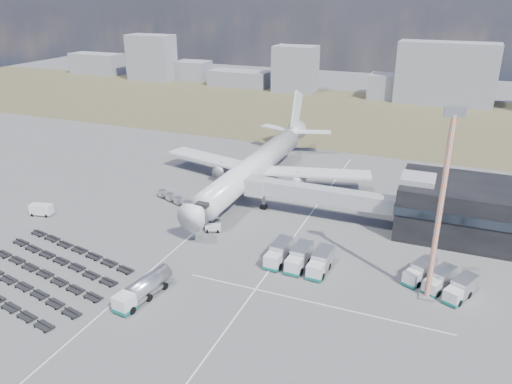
% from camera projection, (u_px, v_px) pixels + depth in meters
% --- Properties ---
extents(ground, '(420.00, 420.00, 0.00)m').
position_uv_depth(ground, '(190.00, 247.00, 89.01)').
color(ground, '#565659').
rests_on(ground, ground).
extents(grass_strip, '(420.00, 90.00, 0.01)m').
position_uv_depth(grass_strip, '(337.00, 114.00, 183.25)').
color(grass_strip, '#4D442E').
rests_on(grass_strip, ground).
extents(lane_markings, '(47.12, 110.00, 0.01)m').
position_uv_depth(lane_markings, '(246.00, 250.00, 88.16)').
color(lane_markings, silver).
rests_on(lane_markings, ground).
extents(terminal, '(30.40, 16.40, 11.00)m').
position_uv_depth(terminal, '(483.00, 211.00, 90.85)').
color(terminal, black).
rests_on(terminal, ground).
extents(jet_bridge, '(30.30, 3.80, 7.05)m').
position_uv_depth(jet_bridge, '(309.00, 193.00, 99.03)').
color(jet_bridge, '#939399').
rests_on(jet_bridge, ground).
extents(airliner, '(51.59, 64.53, 17.62)m').
position_uv_depth(airliner, '(258.00, 164.00, 114.74)').
color(airliner, silver).
rests_on(airliner, ground).
extents(skyline, '(290.27, 24.81, 23.82)m').
position_uv_depth(skyline, '(393.00, 77.00, 205.93)').
color(skyline, gray).
rests_on(skyline, ground).
extents(fuel_tanker, '(4.09, 10.71, 3.37)m').
position_uv_depth(fuel_tanker, '(143.00, 289.00, 73.75)').
color(fuel_tanker, silver).
rests_on(fuel_tanker, ground).
extents(pushback_tug, '(3.27, 2.55, 1.34)m').
position_uv_depth(pushback_tug, '(213.00, 228.00, 94.60)').
color(pushback_tug, silver).
rests_on(pushback_tug, ground).
extents(utility_van, '(4.77, 2.93, 2.36)m').
position_uv_depth(utility_van, '(41.00, 210.00, 101.11)').
color(utility_van, silver).
rests_on(utility_van, ground).
extents(catering_truck, '(3.31, 6.98, 3.11)m').
position_uv_depth(catering_truck, '(266.00, 185.00, 112.98)').
color(catering_truck, silver).
rests_on(catering_truck, ground).
extents(service_trucks_near, '(10.26, 7.95, 3.02)m').
position_uv_depth(service_trucks_near, '(299.00, 258.00, 82.32)').
color(service_trucks_near, silver).
rests_on(service_trucks_near, ground).
extents(service_trucks_far, '(11.02, 9.93, 2.74)m').
position_uv_depth(service_trucks_far, '(439.00, 280.00, 76.26)').
color(service_trucks_far, silver).
rests_on(service_trucks_far, ground).
extents(uld_row, '(18.43, 8.52, 1.50)m').
position_uv_depth(uld_row, '(186.00, 204.00, 104.42)').
color(uld_row, black).
rests_on(uld_row, ground).
extents(baggage_dollies, '(32.50, 23.39, 0.70)m').
position_uv_depth(baggage_dollies, '(36.00, 271.00, 80.88)').
color(baggage_dollies, black).
rests_on(baggage_dollies, ground).
extents(floodlight_mast, '(2.75, 2.23, 28.83)m').
position_uv_depth(floodlight_mast, '(440.00, 209.00, 69.13)').
color(floodlight_mast, '#CB4D20').
rests_on(floodlight_mast, ground).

